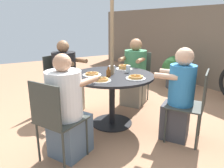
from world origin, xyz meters
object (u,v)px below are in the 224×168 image
Objects in this scene: patio_chair_north at (55,117)px; pancake_plate_a at (136,78)px; diner_south at (134,75)px; diner_east at (179,98)px; coffee_cup at (112,69)px; syrup_bottle at (109,73)px; pancake_plate_d at (92,74)px; potted_shrub at (175,70)px; patio_chair_south at (138,73)px; drinking_glass_a at (128,69)px; diner_north at (67,112)px; pancake_plate_c at (124,68)px; pancake_plate_b at (101,80)px; patio_table at (112,83)px; patio_chair_west at (59,78)px; diner_west at (66,80)px; patio_chair_east at (193,102)px.

pancake_plate_a is at bearing 70.24° from patio_chair_north.
diner_south is at bearing 144.16° from pancake_plate_a.
coffee_cup is (-0.89, -0.45, 0.25)m from diner_east.
diner_south reaches higher than syrup_bottle.
pancake_plate_d reaches higher than potted_shrub.
patio_chair_south is at bearing 92.94° from patio_chair_north.
pancake_plate_a is (0.88, -0.63, 0.24)m from diner_south.
drinking_glass_a is at bearing 84.30° from patio_chair_north.
pancake_plate_d is at bearing 103.05° from patio_chair_north.
patio_chair_south reaches higher than coffee_cup.
coffee_cup reaches higher than potted_shrub.
diner_south is at bearing 92.94° from diner_north.
pancake_plate_d is at bearing -80.91° from pancake_plate_c.
patio_chair_north is at bearing -61.55° from pancake_plate_c.
drinking_glass_a is at bearing 110.68° from pancake_plate_b.
pancake_plate_c is at bearing 99.09° from pancake_plate_d.
patio_table is at bearing 90.00° from diner_east.
diner_north is 1.87m from diner_south.
drinking_glass_a is at bearing 83.44° from diner_north.
diner_south is at bearing 133.57° from patio_chair_west.
pancake_plate_b is at bearing -47.82° from coffee_cup.
diner_south is 1.00× the size of diner_west.
diner_west reaches higher than potted_shrub.
coffee_cup is (-0.53, 0.88, 0.28)m from diner_north.
drinking_glass_a is 0.15× the size of potted_shrub.
patio_chair_south is at bearing 93.19° from diner_north.
pancake_plate_d is at bearing 77.96° from diner_south.
patio_chair_south is at bearing 139.34° from patio_chair_west.
diner_west is at bearing 86.15° from diner_east.
diner_west is (-0.23, -1.32, -0.00)m from patio_chair_south.
pancake_plate_a is at bearing 89.27° from diner_west.
syrup_bottle is at bearing 90.21° from diner_south.
patio_table is 1.29× the size of patio_chair_west.
diner_north is 10.94× the size of drinking_glass_a.
pancake_plate_d is (0.74, 0.13, 0.23)m from diner_west.
diner_north is 1.35m from diner_west.
patio_chair_west is 1.17m from syrup_bottle.
patio_chair_east is 0.77m from pancake_plate_a.
diner_east is at bearing 90.00° from patio_chair_east.
patio_chair_west is (-1.95, -1.07, 0.00)m from patio_chair_east.
patio_table is 1.63× the size of potted_shrub.
diner_east is at bearing 134.66° from diner_south.
pancake_plate_a is at bearing 39.89° from syrup_bottle.
diner_west is at bearing -169.99° from pancake_plate_d.
pancake_plate_b reaches higher than potted_shrub.
diner_west reaches higher than patio_chair_east.
diner_east is 8.89× the size of syrup_bottle.
patio_chair_east and patio_chair_south have the same top height.
diner_north is 0.86m from syrup_bottle.
coffee_cup is (-0.09, 0.05, 0.18)m from patio_table.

